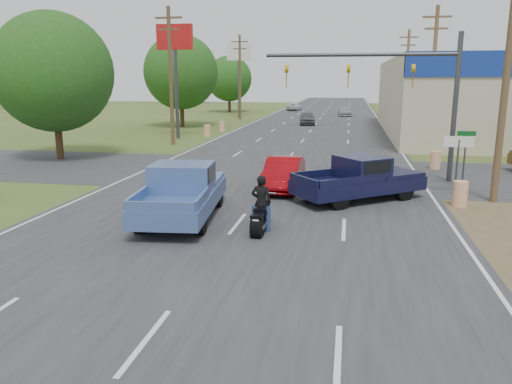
% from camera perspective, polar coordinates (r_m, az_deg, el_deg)
% --- Properties ---
extents(ground, '(200.00, 200.00, 0.00)m').
position_cam_1_polar(ground, '(10.08, -12.50, -16.37)').
color(ground, '#435321').
rests_on(ground, ground).
extents(main_road, '(15.00, 180.00, 0.02)m').
position_cam_1_polar(main_road, '(48.44, 6.22, 6.94)').
color(main_road, '#2D2D30').
rests_on(main_road, ground).
extents(cross_road, '(120.00, 10.00, 0.02)m').
position_cam_1_polar(cross_road, '(26.75, 2.56, 2.30)').
color(cross_road, '#2D2D30').
rests_on(cross_road, ground).
extents(utility_pole_1, '(2.00, 0.28, 10.00)m').
position_cam_1_polar(utility_pole_1, '(21.87, 26.80, 12.64)').
color(utility_pole_1, '#4C3823').
rests_on(utility_pole_1, ground).
extents(utility_pole_2, '(2.00, 0.28, 10.00)m').
position_cam_1_polar(utility_pole_2, '(39.50, 19.57, 12.71)').
color(utility_pole_2, '#4C3823').
rests_on(utility_pole_2, ground).
extents(utility_pole_3, '(2.00, 0.28, 10.00)m').
position_cam_1_polar(utility_pole_3, '(57.36, 16.82, 12.69)').
color(utility_pole_3, '#4C3823').
rests_on(utility_pole_3, ground).
extents(utility_pole_5, '(2.00, 0.28, 10.00)m').
position_cam_1_polar(utility_pole_5, '(38.37, -9.74, 13.27)').
color(utility_pole_5, '#4C3823').
rests_on(utility_pole_5, ground).
extents(utility_pole_6, '(2.00, 0.28, 10.00)m').
position_cam_1_polar(utility_pole_6, '(61.48, -1.85, 13.18)').
color(utility_pole_6, '#4C3823').
rests_on(utility_pole_6, ground).
extents(tree_0, '(7.14, 7.14, 8.84)m').
position_cam_1_polar(tree_0, '(33.14, -22.17, 12.55)').
color(tree_0, '#422D19').
rests_on(tree_0, ground).
extents(tree_1, '(7.56, 7.56, 9.36)m').
position_cam_1_polar(tree_1, '(52.91, -8.60, 13.40)').
color(tree_1, '#422D19').
rests_on(tree_1, ground).
extents(tree_2, '(6.72, 6.72, 8.32)m').
position_cam_1_polar(tree_2, '(76.17, -3.09, 12.81)').
color(tree_2, '#422D19').
rests_on(tree_2, ground).
extents(tree_4, '(9.24, 9.24, 11.44)m').
position_cam_1_polar(tree_4, '(101.68, -25.35, 12.67)').
color(tree_4, '#422D19').
rests_on(tree_4, ground).
extents(tree_5, '(7.98, 7.98, 9.88)m').
position_cam_1_polar(tree_5, '(106.38, 25.48, 12.11)').
color(tree_5, '#422D19').
rests_on(tree_5, ground).
extents(tree_6, '(8.82, 8.82, 10.92)m').
position_cam_1_polar(tree_6, '(108.42, -7.76, 13.52)').
color(tree_6, '#422D19').
rests_on(tree_6, ground).
extents(barrel_0, '(0.56, 0.56, 1.00)m').
position_cam_1_polar(barrel_0, '(20.99, 22.30, -0.20)').
color(barrel_0, orange).
rests_on(barrel_0, ground).
extents(barrel_1, '(0.56, 0.56, 1.00)m').
position_cam_1_polar(barrel_1, '(29.28, 19.82, 3.44)').
color(barrel_1, orange).
rests_on(barrel_1, ground).
extents(barrel_2, '(0.56, 0.56, 1.00)m').
position_cam_1_polar(barrel_2, '(43.99, -5.57, 7.01)').
color(barrel_2, orange).
rests_on(barrel_2, ground).
extents(barrel_3, '(0.56, 0.56, 1.00)m').
position_cam_1_polar(barrel_3, '(47.75, -3.89, 7.49)').
color(barrel_3, orange).
rests_on(barrel_3, ground).
extents(pole_sign_left_near, '(3.00, 0.35, 9.20)m').
position_cam_1_polar(pole_sign_left_near, '(42.54, -9.24, 15.72)').
color(pole_sign_left_near, '#3F3F44').
rests_on(pole_sign_left_near, ground).
extents(pole_sign_left_far, '(3.00, 0.35, 9.20)m').
position_cam_1_polar(pole_sign_left_far, '(65.64, -1.98, 14.77)').
color(pole_sign_left_far, '#3F3F44').
rests_on(pole_sign_left_far, ground).
extents(lane_sign, '(1.20, 0.08, 2.52)m').
position_cam_1_polar(lane_sign, '(22.72, 22.11, 4.34)').
color(lane_sign, '#3F3F44').
rests_on(lane_sign, ground).
extents(street_name_sign, '(0.80, 0.08, 2.61)m').
position_cam_1_polar(street_name_sign, '(24.34, 22.75, 4.09)').
color(street_name_sign, '#3F3F44').
rests_on(street_name_sign, ground).
extents(signal_mast, '(9.12, 0.40, 7.00)m').
position_cam_1_polar(signal_mast, '(25.15, 15.90, 12.16)').
color(signal_mast, '#3F3F44').
rests_on(signal_mast, ground).
extents(red_convertible, '(1.60, 4.36, 1.43)m').
position_cam_1_polar(red_convertible, '(22.37, 3.16, 2.07)').
color(red_convertible, '#8F060C').
rests_on(red_convertible, ground).
extents(motorcycle, '(0.70, 2.27, 1.15)m').
position_cam_1_polar(motorcycle, '(16.13, 0.56, -2.87)').
color(motorcycle, black).
rests_on(motorcycle, ground).
extents(rider, '(0.66, 0.44, 1.77)m').
position_cam_1_polar(rider, '(16.10, 0.60, -1.52)').
color(rider, black).
rests_on(rider, ground).
extents(blue_pickup, '(2.89, 6.16, 1.97)m').
position_cam_1_polar(blue_pickup, '(17.90, -8.36, 0.16)').
color(blue_pickup, black).
rests_on(blue_pickup, ground).
extents(navy_pickup, '(5.60, 5.01, 1.81)m').
position_cam_1_polar(navy_pickup, '(20.82, 11.97, 1.56)').
color(navy_pickup, black).
rests_on(navy_pickup, ground).
extents(distant_car_grey, '(2.03, 4.24, 1.40)m').
position_cam_1_polar(distant_car_grey, '(55.42, 5.89, 8.39)').
color(distant_car_grey, '#525257').
rests_on(distant_car_grey, ground).
extents(distant_car_silver, '(2.00, 4.34, 1.23)m').
position_cam_1_polar(distant_car_silver, '(69.50, 10.14, 9.06)').
color(distant_car_silver, '#A5A5A9').
rests_on(distant_car_silver, ground).
extents(distant_car_white, '(2.34, 4.38, 1.17)m').
position_cam_1_polar(distant_car_white, '(80.83, 4.44, 9.69)').
color(distant_car_white, silver).
rests_on(distant_car_white, ground).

